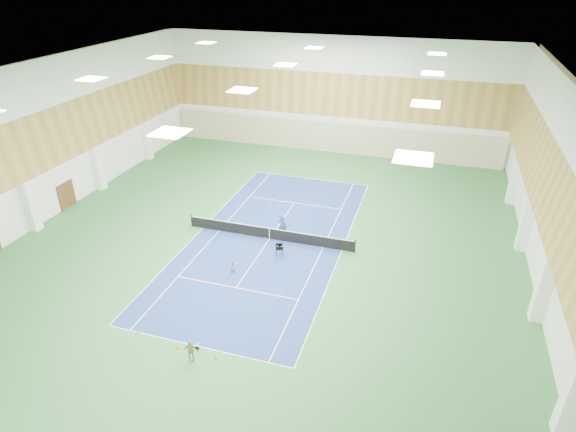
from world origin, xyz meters
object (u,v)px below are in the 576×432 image
Objects in this scene: coach at (282,226)px; child_court at (233,267)px; child_apron at (190,350)px; ball_cart at (279,250)px; tennis_net at (269,233)px.

child_court is (-1.59, -5.54, -0.44)m from coach.
child_apron is 1.40× the size of ball_cart.
child_apron is at bearing -89.01° from tennis_net.
child_apron is at bearing -121.53° from child_court.
tennis_net is 5.00m from child_court.
tennis_net is at bearing 101.55° from ball_cart.
tennis_net is 12.87m from child_apron.
coach reaches higher than child_apron.
ball_cart is (2.22, 2.92, -0.03)m from child_court.
tennis_net is 10.05× the size of child_apron.
coach is 1.91× the size of child_court.
child_apron reaches higher than tennis_net.
tennis_net reaches higher than child_court.
coach is 5.78m from child_court.
child_apron is 10.92m from ball_cart.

